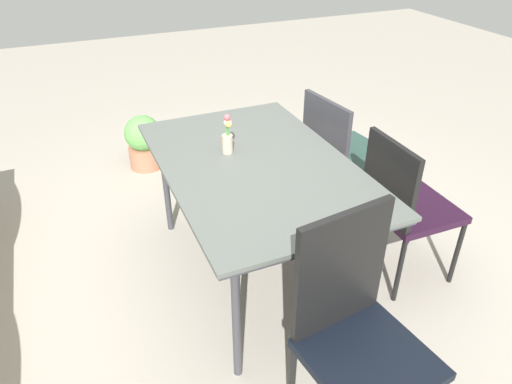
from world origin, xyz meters
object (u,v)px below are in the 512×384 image
Objects in this scene: chair_near_right at (341,149)px; chair_near_left at (404,202)px; dining_table at (256,171)px; flower_vase at (228,137)px; potted_plant at (144,141)px; chair_end_left at (356,325)px.

chair_near_left reaches higher than chair_near_right.
dining_table is 0.24m from flower_vase.
chair_near_left is (-0.65, 0.00, -0.02)m from chair_near_right.
potted_plant is (1.24, 1.07, -0.30)m from chair_near_right.
chair_near_right reaches higher than potted_plant.
chair_near_right is 0.90m from flower_vase.
flower_vase reaches higher than chair_near_right.
chair_end_left is 4.51× the size of flower_vase.
flower_vase is (0.51, 0.83, 0.33)m from chair_near_left.
chair_near_left is 1.03m from flower_vase.
chair_near_left is 0.90× the size of chair_end_left.
dining_table is at bearing -97.95° from chair_end_left.
chair_end_left is (-1.00, 0.01, -0.15)m from dining_table.
potted_plant is at bearing -149.72° from chair_near_left.
chair_near_right reaches higher than dining_table.
potted_plant is (2.56, 0.31, -0.31)m from chair_end_left.
chair_end_left is at bearing -36.64° from chair_near_right.
dining_table is 0.83m from chair_near_left.
dining_table is at bearing -168.32° from potted_plant.
potted_plant is at bearing 11.68° from dining_table.
chair_near_left reaches higher than potted_plant.
chair_near_right is at bearing -179.16° from chair_near_left.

